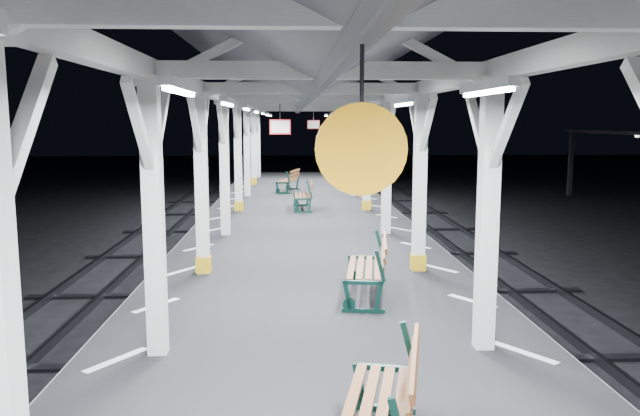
{
  "coord_description": "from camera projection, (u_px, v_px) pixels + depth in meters",
  "views": [
    {
      "loc": [
        -0.38,
        -9.34,
        3.8
      ],
      "look_at": [
        0.16,
        2.1,
        2.2
      ],
      "focal_mm": 35.0,
      "sensor_mm": 36.0,
      "label": 1
    }
  ],
  "objects": [
    {
      "name": "bench_mid",
      "position": [
        371.0,
        266.0,
        9.93
      ],
      "size": [
        0.89,
        1.84,
        0.96
      ],
      "rotation": [
        0.0,
        0.0,
        -0.14
      ],
      "color": "#0D2F27",
      "rests_on": "platform"
    },
    {
      "name": "hazard_stripes_left",
      "position": [
        156.0,
        305.0,
        9.53
      ],
      "size": [
        1.0,
        48.0,
        0.01
      ],
      "primitive_type": "cube",
      "color": "silver",
      "rests_on": "platform"
    },
    {
      "name": "ground",
      "position": [
        316.0,
        365.0,
        9.79
      ],
      "size": [
        120.0,
        120.0,
        0.0
      ],
      "primitive_type": "plane",
      "color": "black",
      "rests_on": "ground"
    },
    {
      "name": "bench_near",
      "position": [
        388.0,
        401.0,
        5.16
      ],
      "size": [
        1.0,
        1.82,
        0.93
      ],
      "rotation": [
        0.0,
        0.0,
        -0.23
      ],
      "color": "#0D2F27",
      "rests_on": "platform"
    },
    {
      "name": "track_right",
      "position": [
        627.0,
        355.0,
        10.01
      ],
      "size": [
        2.2,
        60.0,
        0.16
      ],
      "color": "#2D2D33",
      "rests_on": "ground"
    },
    {
      "name": "bench_extra",
      "position": [
        290.0,
        180.0,
        24.85
      ],
      "size": [
        0.99,
        1.74,
        0.89
      ],
      "rotation": [
        0.0,
        0.0,
        -0.25
      ],
      "color": "#0D2F27",
      "rests_on": "platform"
    },
    {
      "name": "bench_far",
      "position": [
        305.0,
        195.0,
        19.88
      ],
      "size": [
        0.62,
        1.63,
        0.88
      ],
      "rotation": [
        0.0,
        0.0,
        0.0
      ],
      "color": "#0D2F27",
      "rests_on": "platform"
    },
    {
      "name": "platform",
      "position": [
        316.0,
        334.0,
        9.72
      ],
      "size": [
        6.0,
        50.0,
        1.0
      ],
      "primitive_type": "cube",
      "color": "black",
      "rests_on": "ground"
    },
    {
      "name": "canopy",
      "position": [
        316.0,
        69.0,
        9.14
      ],
      "size": [
        5.4,
        49.0,
        4.65
      ],
      "color": "silver",
      "rests_on": "platform"
    },
    {
      "name": "hazard_stripes_right",
      "position": [
        472.0,
        301.0,
        9.76
      ],
      "size": [
        1.0,
        48.0,
        0.01
      ],
      "primitive_type": "cube",
      "color": "silver",
      "rests_on": "platform"
    }
  ]
}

